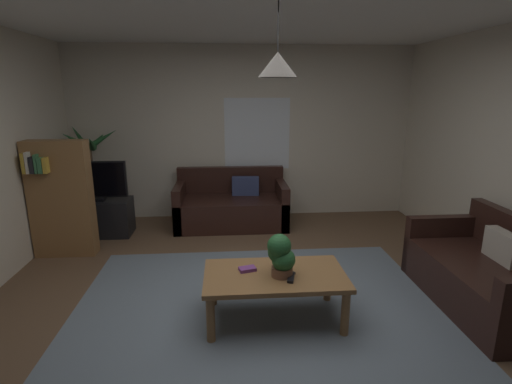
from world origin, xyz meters
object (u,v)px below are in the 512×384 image
book_on_table_0 (247,269)px  remote_on_table_0 (286,272)px  pendant_lamp (278,65)px  potted_plant_on_table (281,254)px  couch_right_side (488,278)px  tv_stand (98,217)px  couch_under_window (232,207)px  coffee_table (275,280)px  remote_on_table_1 (291,278)px  potted_palm_corner (94,183)px  tv (94,181)px  bookshelf_corner (61,198)px

book_on_table_0 → remote_on_table_0: 0.33m
pendant_lamp → remote_on_table_0: bearing=-0.2°
book_on_table_0 → remote_on_table_0: bearing=-12.3°
book_on_table_0 → potted_plant_on_table: bearing=-22.3°
remote_on_table_0 → pendant_lamp: size_ratio=0.28×
couch_right_side → tv_stand: bearing=-117.5°
couch_under_window → remote_on_table_0: 2.56m
pendant_lamp → coffee_table: bearing=-36.9°
book_on_table_0 → remote_on_table_1: 0.40m
couch_under_window → remote_on_table_1: bearing=-80.3°
coffee_table → potted_palm_corner: bearing=131.1°
book_on_table_0 → couch_under_window: bearing=92.3°
potted_palm_corner → pendant_lamp: bearing=-48.9°
couch_under_window → potted_plant_on_table: couch_under_window is taller
book_on_table_0 → pendant_lamp: size_ratio=0.25×
coffee_table → book_on_table_0: (-0.23, 0.07, 0.08)m
potted_palm_corner → pendant_lamp: size_ratio=2.65×
book_on_table_0 → potted_palm_corner: size_ratio=0.10×
tv_stand → tv: bearing=-90.0°
remote_on_table_0 → tv: 3.19m
coffee_table → remote_on_table_1: size_ratio=7.56×
coffee_table → tv: tv is taller
potted_plant_on_table → tv_stand: bearing=134.2°
remote_on_table_0 → tv_stand: (-2.27, 2.24, -0.20)m
couch_right_side → potted_palm_corner: potted_palm_corner is taller
remote_on_table_0 → book_on_table_0: bearing=-62.4°
remote_on_table_1 → pendant_lamp: size_ratio=0.28×
tv_stand → book_on_table_0: bearing=-48.1°
potted_plant_on_table → tv_stand: 3.21m
pendant_lamp → tv: bearing=134.5°
potted_plant_on_table → pendant_lamp: (-0.04, 0.04, 1.51)m
potted_plant_on_table → potted_palm_corner: bearing=131.2°
potted_palm_corner → tv_stand: bearing=-70.1°
tv → potted_palm_corner: potted_palm_corner is taller
couch_under_window → tv_stand: (-1.85, -0.27, -0.02)m
bookshelf_corner → remote_on_table_0: bearing=-32.8°
coffee_table → tv: size_ratio=1.39×
potted_palm_corner → pendant_lamp: pendant_lamp is taller
couch_right_side → potted_plant_on_table: (-1.95, -0.12, 0.35)m
potted_palm_corner → bookshelf_corner: bearing=-91.5°
couch_under_window → pendant_lamp: size_ratio=2.86×
remote_on_table_1 → potted_palm_corner: bearing=-34.1°
remote_on_table_1 → couch_under_window: bearing=-65.7°
remote_on_table_0 → potted_palm_corner: potted_palm_corner is taller
pendant_lamp → tv_stand: bearing=134.2°
coffee_table → couch_under_window: bearing=97.5°
remote_on_table_1 → bookshelf_corner: 3.02m
couch_right_side → potted_plant_on_table: size_ratio=4.16×
remote_on_table_0 → potted_plant_on_table: (-0.05, -0.04, 0.18)m
couch_under_window → coffee_table: 2.54m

